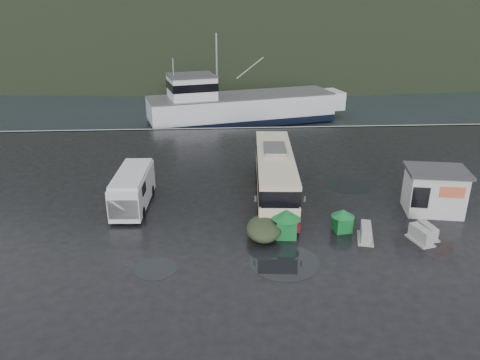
{
  "coord_description": "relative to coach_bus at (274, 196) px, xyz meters",
  "views": [
    {
      "loc": [
        -1.99,
        -24.71,
        12.45
      ],
      "look_at": [
        -0.47,
        2.03,
        1.7
      ],
      "focal_mm": 35.0,
      "sensor_mm": 36.0,
      "label": 1
    }
  ],
  "objects": [
    {
      "name": "jersey_barrier_b",
      "position": [
        4.2,
        -6.13,
        0.0
      ],
      "size": [
        1.21,
        1.79,
        0.82
      ],
      "primitive_type": null,
      "rotation": [
        0.0,
        0.0,
        -0.25
      ],
      "color": "#999993",
      "rests_on": "ground"
    },
    {
      "name": "harbor_water",
      "position": [
        -1.87,
        106.64,
        0.0
      ],
      "size": [
        300.0,
        180.0,
        0.02
      ],
      "primitive_type": "cube",
      "color": "black",
      "rests_on": "ground"
    },
    {
      "name": "jersey_barrier_c",
      "position": [
        7.08,
        -6.52,
        0.0
      ],
      "size": [
        1.18,
        1.75,
        0.8
      ],
      "primitive_type": null,
      "rotation": [
        0.0,
        0.0,
        0.25
      ],
      "color": "#999993",
      "rests_on": "ground"
    },
    {
      "name": "waste_bin_right",
      "position": [
        3.18,
        -5.08,
        0.0
      ],
      "size": [
        1.07,
        1.07,
        1.31
      ],
      "primitive_type": null,
      "rotation": [
        0.0,
        0.0,
        0.15
      ],
      "color": "#126A2C",
      "rests_on": "ground"
    },
    {
      "name": "ticket_kiosk",
      "position": [
        9.29,
        -2.92,
        0.0
      ],
      "size": [
        3.94,
        3.25,
        2.76
      ],
      "primitive_type": null,
      "rotation": [
        0.0,
        0.0,
        -0.18
      ],
      "color": "silver",
      "rests_on": "ground"
    },
    {
      "name": "quay_edge",
      "position": [
        -1.87,
        16.64,
        0.0
      ],
      "size": [
        160.0,
        0.6,
        1.5
      ],
      "primitive_type": "cube",
      "color": "#999993",
      "rests_on": "ground"
    },
    {
      "name": "fishing_trawler",
      "position": [
        -0.7,
        23.95,
        0.0
      ],
      "size": [
        25.18,
        11.4,
        9.84
      ],
      "primitive_type": null,
      "rotation": [
        0.0,
        0.0,
        0.25
      ],
      "color": "silver",
      "rests_on": "ground"
    },
    {
      "name": "waste_bin_left",
      "position": [
        -0.06,
        -5.53,
        0.0
      ],
      "size": [
        1.23,
        1.23,
        1.58
      ],
      "primitive_type": null,
      "rotation": [
        0.0,
        0.0,
        -0.09
      ],
      "color": "#126A2C",
      "rests_on": "ground"
    },
    {
      "name": "puddles",
      "position": [
        0.69,
        -4.61,
        0.01
      ],
      "size": [
        14.94,
        13.01,
        0.01
      ],
      "color": "black",
      "rests_on": "ground"
    },
    {
      "name": "white_van",
      "position": [
        -8.98,
        -1.15,
        0.0
      ],
      "size": [
        2.19,
        5.68,
        2.33
      ],
      "primitive_type": null,
      "rotation": [
        0.0,
        0.0,
        -0.05
      ],
      "color": "silver",
      "rests_on": "ground"
    },
    {
      "name": "jersey_barrier_a",
      "position": [
        7.65,
        -6.03,
        0.0
      ],
      "size": [
        0.96,
        1.58,
        0.74
      ],
      "primitive_type": null,
      "rotation": [
        0.0,
        0.0,
        0.15
      ],
      "color": "#999993",
      "rests_on": "ground"
    },
    {
      "name": "coach_bus",
      "position": [
        0.0,
        0.0,
        0.0
      ],
      "size": [
        3.58,
        11.1,
        3.08
      ],
      "primitive_type": null,
      "rotation": [
        0.0,
        0.0,
        -0.07
      ],
      "color": "beige",
      "rests_on": "ground"
    },
    {
      "name": "dome_tent",
      "position": [
        -1.26,
        -5.59,
        0.0
      ],
      "size": [
        2.29,
        2.95,
        1.07
      ],
      "primitive_type": null,
      "rotation": [
        0.0,
        0.0,
        -0.14
      ],
      "color": "#2E3822",
      "rests_on": "ground"
    },
    {
      "name": "ground",
      "position": [
        -1.87,
        -3.36,
        0.0
      ],
      "size": [
        160.0,
        160.0,
        0.0
      ],
      "primitive_type": "plane",
      "color": "black",
      "rests_on": "ground"
    },
    {
      "name": "headland",
      "position": [
        8.13,
        246.64,
        0.0
      ],
      "size": [
        780.0,
        540.0,
        570.0
      ],
      "primitive_type": "ellipsoid",
      "color": "black",
      "rests_on": "ground"
    }
  ]
}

